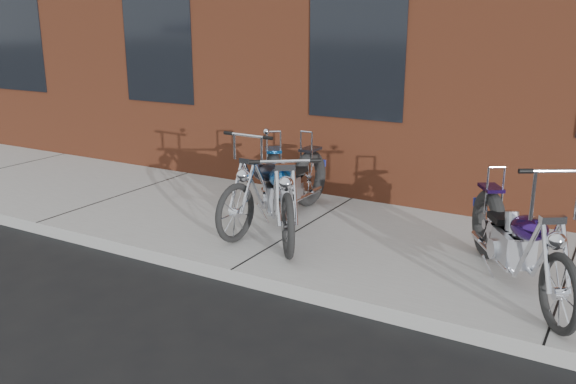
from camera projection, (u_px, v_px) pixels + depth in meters
The scene contains 5 objects.
ground at pixel (231, 283), 6.27m from camera, with size 120.00×120.00×0.00m, color black.
sidewalk at pixel (301, 234), 7.50m from camera, with size 22.00×3.00×0.15m, color #999895.
chopper_purple at pixel (517, 245), 5.74m from camera, with size 1.34×2.04×1.31m.
chopper_blue at pixel (280, 194), 7.33m from camera, with size 1.57×2.07×1.08m.
chopper_third at pixel (278, 188), 7.65m from camera, with size 0.59×2.40×1.22m.
Camera 1 is at (3.40, -4.71, 2.62)m, focal length 38.00 mm.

